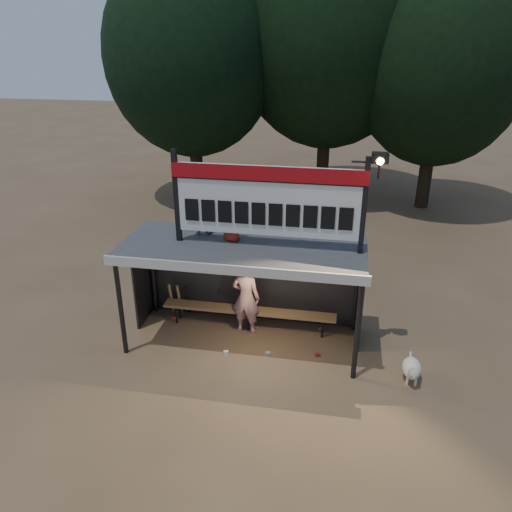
{
  "coord_description": "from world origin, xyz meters",
  "views": [
    {
      "loc": [
        1.95,
        -9.19,
        6.26
      ],
      "look_at": [
        0.2,
        0.4,
        1.9
      ],
      "focal_mm": 35.0,
      "sensor_mm": 36.0,
      "label": 1
    }
  ],
  "objects": [
    {
      "name": "child_a",
      "position": [
        -1.0,
        0.45,
        2.78
      ],
      "size": [
        0.47,
        0.38,
        0.92
      ],
      "primitive_type": "imported",
      "rotation": [
        0.0,
        0.0,
        3.23
      ],
      "color": "slate",
      "rests_on": "dugout_shelter"
    },
    {
      "name": "dog",
      "position": [
        3.51,
        -0.8,
        0.28
      ],
      "size": [
        0.36,
        0.81,
        0.49
      ],
      "color": "white",
      "rests_on": "ground"
    },
    {
      "name": "child_b",
      "position": [
        -0.26,
        0.17,
        2.81
      ],
      "size": [
        0.56,
        0.49,
        0.97
      ],
      "primitive_type": "imported",
      "rotation": [
        0.0,
        0.0,
        2.68
      ],
      "color": "maroon",
      "rests_on": "dugout_shelter"
    },
    {
      "name": "scoreboard_assembly",
      "position": [
        0.56,
        -0.01,
        3.32
      ],
      "size": [
        4.1,
        0.27,
        1.99
      ],
      "color": "black",
      "rests_on": "dugout_shelter"
    },
    {
      "name": "bench",
      "position": [
        0.0,
        0.55,
        0.43
      ],
      "size": [
        4.0,
        0.35,
        0.48
      ],
      "color": "olive",
      "rests_on": "ground"
    },
    {
      "name": "dugout_shelter",
      "position": [
        0.0,
        0.24,
        1.85
      ],
      "size": [
        5.1,
        2.08,
        2.32
      ],
      "color": "#3B3B3E",
      "rests_on": "ground"
    },
    {
      "name": "tree_mid",
      "position": [
        1.0,
        11.5,
        6.17
      ],
      "size": [
        7.22,
        7.22,
        10.36
      ],
      "color": "black",
      "rests_on": "ground"
    },
    {
      "name": "ground",
      "position": [
        0.0,
        0.0,
        0.0
      ],
      "size": [
        80.0,
        80.0,
        0.0
      ],
      "primitive_type": "plane",
      "color": "brown",
      "rests_on": "ground"
    },
    {
      "name": "tree_right",
      "position": [
        5.0,
        10.5,
        5.19
      ],
      "size": [
        6.08,
        6.08,
        8.72
      ],
      "color": "black",
      "rests_on": "ground"
    },
    {
      "name": "bats",
      "position": [
        -1.75,
        0.82,
        0.43
      ],
      "size": [
        0.47,
        0.32,
        0.84
      ],
      "color": "#A6774D",
      "rests_on": "ground"
    },
    {
      "name": "tree_left",
      "position": [
        -4.0,
        10.0,
        5.51
      ],
      "size": [
        6.46,
        6.46,
        9.27
      ],
      "color": "black",
      "rests_on": "ground"
    },
    {
      "name": "litter",
      "position": [
        0.27,
        0.1,
        0.04
      ],
      "size": [
        3.63,
        1.53,
        0.08
      ],
      "color": "#B31E21",
      "rests_on": "ground"
    },
    {
      "name": "player",
      "position": [
        -0.02,
        0.39,
        0.87
      ],
      "size": [
        0.69,
        0.5,
        1.74
      ],
      "primitive_type": "imported",
      "rotation": [
        0.0,
        0.0,
        3.0
      ],
      "color": "white",
      "rests_on": "ground"
    }
  ]
}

